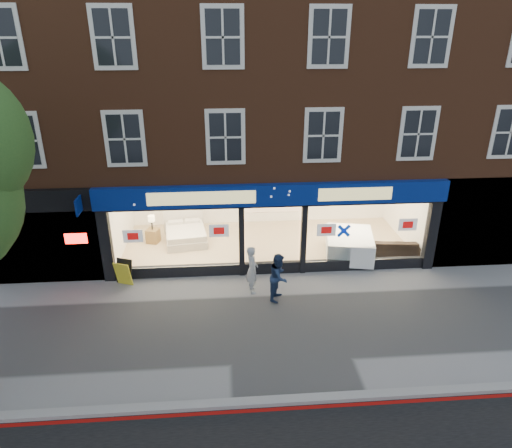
{
  "coord_description": "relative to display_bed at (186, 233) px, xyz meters",
  "views": [
    {
      "loc": [
        -1.64,
        -10.74,
        7.87
      ],
      "look_at": [
        -0.61,
        2.5,
        2.11
      ],
      "focal_mm": 32.0,
      "sensor_mm": 36.0,
      "label": 1
    }
  ],
  "objects": [
    {
      "name": "building",
      "position": [
        3.13,
        1.19,
        6.27
      ],
      "size": [
        19.0,
        8.26,
        10.3
      ],
      "color": "brown",
      "rests_on": "ground"
    },
    {
      "name": "pedestrian_grey",
      "position": [
        2.37,
        -3.82,
        0.39
      ],
      "size": [
        0.45,
        0.62,
        1.59
      ],
      "primitive_type": "imported",
      "rotation": [
        0.0,
        0.0,
        1.7
      ],
      "color": "#A7AAAF",
      "rests_on": "ground"
    },
    {
      "name": "ground",
      "position": [
        3.14,
        -5.74,
        -0.41
      ],
      "size": [
        120.0,
        120.0,
        0.0
      ],
      "primitive_type": "plane",
      "color": "gray",
      "rests_on": "ground"
    },
    {
      "name": "display_bed",
      "position": [
        0.0,
        0.0,
        0.0
      ],
      "size": [
        1.82,
        2.12,
        1.08
      ],
      "rotation": [
        0.0,
        0.0,
        0.14
      ],
      "color": "beige",
      "rests_on": "showroom_floor"
    },
    {
      "name": "bedside_table",
      "position": [
        -1.26,
        -0.08,
        -0.03
      ],
      "size": [
        0.56,
        0.56,
        0.55
      ],
      "primitive_type": "cube",
      "rotation": [
        0.0,
        0.0,
        -0.3
      ],
      "color": "brown",
      "rests_on": "showroom_floor"
    },
    {
      "name": "kerb_stone",
      "position": [
        3.14,
        -8.64,
        -0.35
      ],
      "size": [
        60.0,
        0.25,
        0.12
      ],
      "primitive_type": "cube",
      "color": "gray",
      "rests_on": "ground"
    },
    {
      "name": "pedestrian_blue",
      "position": [
        3.16,
        -4.3,
        0.37
      ],
      "size": [
        0.84,
        0.92,
        1.54
      ],
      "primitive_type": "imported",
      "rotation": [
        0.0,
        0.0,
        1.16
      ],
      "color": "#1B2C4D",
      "rests_on": "ground"
    },
    {
      "name": "mattress_stack",
      "position": [
        6.08,
        -1.74,
        0.1
      ],
      "size": [
        2.02,
        2.36,
        0.82
      ],
      "rotation": [
        0.0,
        0.0,
        -0.2
      ],
      "color": "white",
      "rests_on": "showroom_floor"
    },
    {
      "name": "showroom_floor",
      "position": [
        3.14,
        -0.49,
        -0.36
      ],
      "size": [
        11.0,
        4.5,
        0.1
      ],
      "primitive_type": "cube",
      "color": "tan",
      "rests_on": "ground"
    },
    {
      "name": "a_board",
      "position": [
        -1.83,
        -3.05,
        0.03
      ],
      "size": [
        0.66,
        0.54,
        0.87
      ],
      "primitive_type": "cube",
      "rotation": [
        0.0,
        0.0,
        -0.36
      ],
      "color": "gold",
      "rests_on": "ground"
    },
    {
      "name": "kerb_line",
      "position": [
        3.14,
        -8.84,
        -0.4
      ],
      "size": [
        60.0,
        0.1,
        0.01
      ],
      "primitive_type": "cube",
      "color": "#8C0A07",
      "rests_on": "ground"
    },
    {
      "name": "sofa",
      "position": [
        7.74,
        -1.81,
        -0.0
      ],
      "size": [
        2.17,
        1.05,
        0.61
      ],
      "primitive_type": "imported",
      "rotation": [
        0.0,
        0.0,
        3.03
      ],
      "color": "black",
      "rests_on": "showroom_floor"
    }
  ]
}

